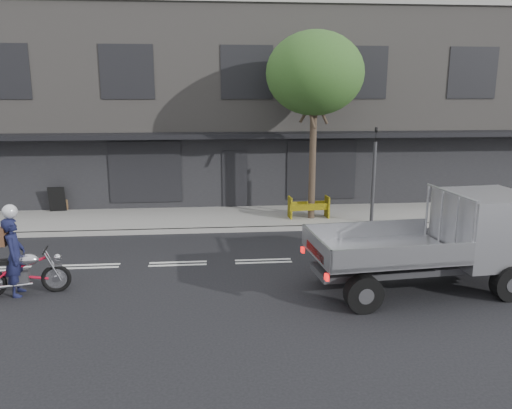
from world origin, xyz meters
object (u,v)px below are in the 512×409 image
object	(u,v)px
motorcycle	(23,272)
flatbed_ute	(468,232)
traffic_light_pole	(373,181)
rider	(15,257)
construction_barrier	(310,208)
street_tree	(315,74)
sandwich_board	(57,199)

from	to	relation	value
motorcycle	flatbed_ute	size ratio (longest dim) A/B	0.39
traffic_light_pole	rider	distance (m)	11.48
construction_barrier	motorcycle	bearing A→B (deg)	-143.89
street_tree	motorcycle	size ratio (longest dim) A/B	3.19
flatbed_ute	sandwich_board	distance (m)	14.66
construction_barrier	traffic_light_pole	bearing A→B (deg)	-17.39
rider	flatbed_ute	xyz separation A→B (m)	(10.74, -0.45, 0.45)
sandwich_board	construction_barrier	bearing A→B (deg)	-15.11
motorcycle	construction_barrier	bearing A→B (deg)	28.11
street_tree	construction_barrier	world-z (taller)	street_tree
flatbed_ute	rider	bearing A→B (deg)	172.26
street_tree	sandwich_board	world-z (taller)	street_tree
motorcycle	rider	xyz separation A→B (m)	(-0.15, -0.00, 0.38)
traffic_light_pole	construction_barrier	xyz separation A→B (m)	(-2.10, 0.66, -1.09)
flatbed_ute	traffic_light_pole	bearing A→B (deg)	89.94
flatbed_ute	sandwich_board	size ratio (longest dim) A/B	5.51
flatbed_ute	street_tree	bearing A→B (deg)	105.95
traffic_light_pole	flatbed_ute	world-z (taller)	traffic_light_pole
construction_barrier	sandwich_board	distance (m)	9.68
rider	traffic_light_pole	bearing A→B (deg)	-71.21
street_tree	motorcycle	distance (m)	11.12
motorcycle	street_tree	bearing A→B (deg)	28.68
rider	construction_barrier	xyz separation A→B (m)	(8.13, 5.82, -0.37)
street_tree	traffic_light_pole	world-z (taller)	street_tree
construction_barrier	rider	bearing A→B (deg)	-144.40
construction_barrier	street_tree	bearing A→B (deg)	63.67
street_tree	rider	xyz separation A→B (m)	(-8.22, -6.01, -4.34)
motorcycle	construction_barrier	size ratio (longest dim) A/B	1.43
construction_barrier	sandwich_board	world-z (taller)	sandwich_board
rider	motorcycle	bearing A→B (deg)	-97.96
traffic_light_pole	sandwich_board	distance (m)	11.91
traffic_light_pole	motorcycle	distance (m)	11.37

